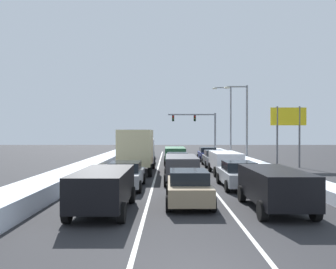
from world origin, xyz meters
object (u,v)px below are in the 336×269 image
object	(u,v)px
suv_black_right_lane_nearest	(275,185)
sedan_maroon_center_lane_third	(178,162)
traffic_light_gantry	(201,124)
sedan_navy_right_lane_fifth	(208,154)
sedan_tan_center_lane_nearest	(189,187)
sedan_red_center_lane_fifth	(177,153)
sedan_silver_left_lane_second	(126,175)
suv_green_center_lane_fourth	(176,154)
sedan_gray_left_lane_fourth	(145,156)
street_lamp_right_mid	(229,115)
sedan_silver_right_lane_second	(239,174)
suv_black_left_lane_nearest	(104,187)
box_truck_left_lane_third	(138,149)
roadside_sign_right	(289,123)
sedan_gray_right_lane_fourth	(214,158)
street_lamp_right_near	(244,116)
suv_white_right_lane_third	(226,161)
suv_navy_left_lane_fifth	(146,150)
suv_charcoal_center_lane_second	(182,166)

from	to	relation	value
suv_black_right_lane_nearest	sedan_maroon_center_lane_third	distance (m)	14.71
sedan_maroon_center_lane_third	traffic_light_gantry	world-z (taller)	traffic_light_gantry
sedan_navy_right_lane_fifth	sedan_tan_center_lane_nearest	xyz separation A→B (m)	(-3.48, -22.94, 0.00)
sedan_red_center_lane_fifth	sedan_silver_left_lane_second	distance (m)	21.50
sedan_silver_left_lane_second	sedan_tan_center_lane_nearest	bearing A→B (deg)	-52.08
suv_green_center_lane_fourth	sedan_gray_left_lane_fourth	xyz separation A→B (m)	(-3.06, 0.55, -0.25)
sedan_maroon_center_lane_third	street_lamp_right_mid	bearing A→B (deg)	68.03
sedan_silver_right_lane_second	suv_black_left_lane_nearest	distance (m)	8.93
sedan_navy_right_lane_fifth	box_truck_left_lane_third	distance (m)	13.24
sedan_silver_left_lane_second	roadside_sign_right	bearing A→B (deg)	40.73
sedan_gray_right_lane_fourth	roadside_sign_right	world-z (taller)	roadside_sign_right
suv_black_left_lane_nearest	sedan_silver_left_lane_second	size ratio (longest dim) A/B	1.09
sedan_tan_center_lane_nearest	street_lamp_right_near	world-z (taller)	street_lamp_right_near
sedan_gray_left_lane_fourth	roadside_sign_right	world-z (taller)	roadside_sign_right
suv_white_right_lane_third	sedan_maroon_center_lane_third	world-z (taller)	suv_white_right_lane_third
sedan_tan_center_lane_nearest	traffic_light_gantry	world-z (taller)	traffic_light_gantry
sedan_red_center_lane_fifth	sedan_gray_left_lane_fourth	distance (m)	6.95
traffic_light_gantry	street_lamp_right_near	distance (m)	16.51
sedan_maroon_center_lane_third	suv_black_left_lane_nearest	bearing A→B (deg)	-102.82
sedan_maroon_center_lane_third	street_lamp_right_near	xyz separation A→B (m)	(7.55, 9.35, 4.21)
sedan_silver_right_lane_second	street_lamp_right_mid	world-z (taller)	street_lamp_right_mid
suv_green_center_lane_fourth	traffic_light_gantry	size ratio (longest dim) A/B	0.65
sedan_silver_right_lane_second	street_lamp_right_near	xyz separation A→B (m)	(4.27, 17.91, 4.21)
suv_navy_left_lane_fifth	traffic_light_gantry	distance (m)	15.04
suv_charcoal_center_lane_second	suv_white_right_lane_third	bearing A→B (deg)	51.03
suv_charcoal_center_lane_second	suv_navy_left_lane_fifth	size ratio (longest dim) A/B	1.00
sedan_red_center_lane_fifth	roadside_sign_right	xyz separation A→B (m)	(9.80, -9.86, 3.25)
suv_white_right_lane_third	traffic_light_gantry	xyz separation A→B (m)	(0.72, 27.73, 3.48)
suv_white_right_lane_third	traffic_light_gantry	world-z (taller)	traffic_light_gantry
suv_black_right_lane_nearest	roadside_sign_right	distance (m)	18.26
suv_black_right_lane_nearest	sedan_gray_left_lane_fourth	world-z (taller)	suv_black_right_lane_nearest
suv_navy_left_lane_fifth	roadside_sign_right	world-z (taller)	roadside_sign_right
traffic_light_gantry	sedan_navy_right_lane_fifth	bearing A→B (deg)	-92.51
sedan_red_center_lane_fifth	box_truck_left_lane_third	distance (m)	14.30
sedan_silver_right_lane_second	traffic_light_gantry	xyz separation A→B (m)	(1.04, 34.10, 3.73)
suv_white_right_lane_third	sedan_silver_left_lane_second	distance (m)	9.45
suv_green_center_lane_fourth	sedan_silver_left_lane_second	size ratio (longest dim) A/B	1.09
sedan_gray_left_lane_fourth	sedan_silver_right_lane_second	bearing A→B (deg)	-66.79
traffic_light_gantry	roadside_sign_right	xyz separation A→B (m)	(5.74, -22.99, -0.48)
sedan_silver_left_lane_second	street_lamp_right_near	bearing A→B (deg)	59.52
suv_black_left_lane_nearest	box_truck_left_lane_third	world-z (taller)	box_truck_left_lane_third
suv_white_right_lane_third	suv_green_center_lane_fourth	size ratio (longest dim) A/B	1.00
sedan_gray_right_lane_fourth	street_lamp_right_mid	bearing A→B (deg)	75.01
traffic_light_gantry	street_lamp_right_near	size ratio (longest dim) A/B	0.91
sedan_silver_right_lane_second	sedan_tan_center_lane_nearest	bearing A→B (deg)	-124.84
suv_navy_left_lane_fifth	street_lamp_right_near	xyz separation A→B (m)	(11.09, -3.85, 3.95)
suv_charcoal_center_lane_second	street_lamp_right_mid	distance (m)	26.60
sedan_tan_center_lane_nearest	suv_black_right_lane_nearest	bearing A→B (deg)	-19.42
sedan_tan_center_lane_nearest	traffic_light_gantry	xyz separation A→B (m)	(4.16, 38.59, 3.73)
sedan_gray_right_lane_fourth	suv_navy_left_lane_fifth	bearing A→B (deg)	126.94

